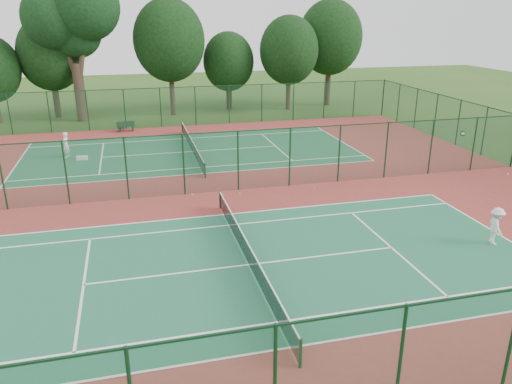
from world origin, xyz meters
TOP-DOWN VIEW (x-y plane):
  - ground at (0.00, 0.00)m, footprint 120.00×120.00m
  - red_pad at (0.00, 0.00)m, footprint 40.00×36.00m
  - court_near at (0.00, -9.00)m, footprint 23.77×10.97m
  - court_far at (0.00, 9.00)m, footprint 23.77×10.97m
  - fence_north at (0.00, 18.00)m, footprint 40.00×0.09m
  - fence_south at (0.00, -18.00)m, footprint 40.00×0.09m
  - fence_divider at (0.00, 0.00)m, footprint 40.00×0.09m
  - tennis_net_near at (0.00, -9.00)m, footprint 0.10×12.90m
  - tennis_net_far at (0.00, 9.00)m, footprint 0.10×12.90m
  - player_near at (10.97, -9.74)m, footprint 0.89×1.22m
  - player_far at (-8.74, 9.60)m, footprint 0.63×0.76m
  - trash_bin at (-5.01, 17.24)m, footprint 0.51×0.51m
  - bench at (-4.66, 16.88)m, footprint 1.54×0.60m
  - kit_bag at (-7.67, 8.68)m, footprint 0.75×0.34m
  - stray_ball_a at (1.47, -0.70)m, footprint 0.07×0.07m
  - stray_ball_b at (5.87, -0.84)m, footprint 0.07×0.07m
  - stray_ball_c at (-1.18, -0.24)m, footprint 0.08×0.08m
  - big_tree at (-8.46, 22.75)m, footprint 8.56×6.27m
  - evergreen_row at (0.50, 24.25)m, footprint 39.00×5.00m

SIDE VIEW (x-z plane):
  - ground at x=0.00m, z-range 0.00..0.00m
  - evergreen_row at x=0.50m, z-range -6.00..6.00m
  - red_pad at x=0.00m, z-range 0.00..0.01m
  - court_near at x=0.00m, z-range 0.01..0.02m
  - court_far at x=0.00m, z-range 0.01..0.02m
  - stray_ball_b at x=5.87m, z-range 0.01..0.08m
  - stray_ball_a at x=1.47m, z-range 0.01..0.08m
  - stray_ball_c at x=-1.18m, z-range 0.01..0.09m
  - kit_bag at x=-7.67m, z-range 0.01..0.28m
  - trash_bin at x=-5.01m, z-range 0.01..0.78m
  - bench at x=-4.66m, z-range 0.03..0.95m
  - tennis_net_near at x=0.00m, z-range 0.06..1.03m
  - tennis_net_far at x=0.00m, z-range 0.06..1.03m
  - player_near at x=10.97m, z-range 0.02..1.71m
  - player_far at x=-8.74m, z-range 0.02..1.81m
  - fence_north at x=0.00m, z-range 0.01..3.51m
  - fence_south at x=0.00m, z-range 0.01..3.51m
  - fence_divider at x=0.00m, z-range 0.01..3.51m
  - big_tree at x=-8.46m, z-range 2.74..15.88m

